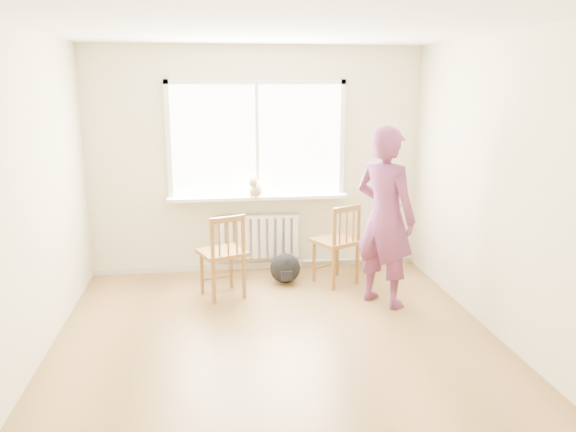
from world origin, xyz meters
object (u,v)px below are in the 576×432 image
object	(u,v)px
chair_right	(339,244)
person	(385,217)
backpack	(285,268)
cat	(255,188)
chair_left	(224,256)

from	to	relation	value
chair_right	person	bearing A→B (deg)	89.41
chair_right	person	distance (m)	0.85
person	backpack	distance (m)	1.41
person	cat	xyz separation A→B (m)	(-1.24, 1.13, 0.13)
chair_left	backpack	distance (m)	0.84
person	backpack	size ratio (longest dim) A/B	5.32
backpack	person	bearing A→B (deg)	-38.88
chair_right	backpack	world-z (taller)	chair_right
chair_left	chair_right	distance (m)	1.33
backpack	chair_right	bearing A→B (deg)	-10.52
chair_right	backpack	distance (m)	0.68
chair_right	chair_left	bearing A→B (deg)	-17.02
chair_left	backpack	xyz separation A→B (m)	(0.71, 0.36, -0.29)
person	cat	bearing A→B (deg)	9.10
chair_right	person	size ratio (longest dim) A/B	0.51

